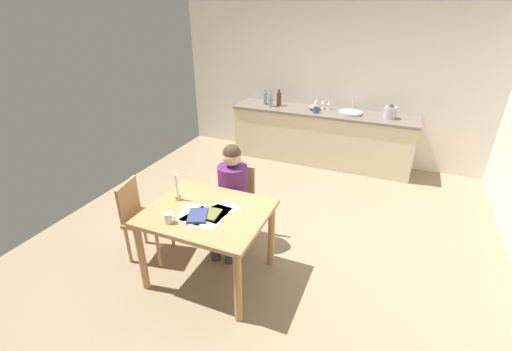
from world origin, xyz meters
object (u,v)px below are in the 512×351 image
bottle_wine_red (279,99)px  book_magazine (198,216)px  chair_at_table (236,200)px  book_cookery (209,214)px  bottle_oil (265,98)px  coffee_mug (168,218)px  wine_glass_near_sink (329,103)px  person_seated (231,192)px  teacup_on_counter (316,109)px  sink_unit (351,112)px  bottle_vinegar (270,99)px  mixing_bowl (315,107)px  stovetop_kettle (390,112)px  wine_glass_by_kettle (323,102)px  candlestick (177,193)px  wine_glass_back_left (316,101)px  dining_table (208,221)px  chair_side_empty (142,216)px

bottle_wine_red → book_magazine: bearing=-82.9°
chair_at_table → book_cookery: 0.81m
bottle_oil → coffee_mug: bearing=-82.2°
chair_at_table → bottle_oil: (-0.65, 2.54, 0.52)m
book_magazine → bottle_oil: bottle_oil is taller
wine_glass_near_sink → bottle_wine_red: bearing=-171.7°
chair_at_table → person_seated: (0.01, -0.15, 0.19)m
bottle_oil → wine_glass_near_sink: 1.09m
chair_at_table → book_cookery: size_ratio=4.49×
teacup_on_counter → sink_unit: bearing=16.3°
bottle_vinegar → mixing_bowl: size_ratio=1.44×
wine_glass_near_sink → stovetop_kettle: bearing=-8.8°
book_magazine → bottle_wine_red: size_ratio=0.85×
coffee_mug → wine_glass_by_kettle: 3.70m
coffee_mug → book_cookery: (0.26, 0.25, -0.04)m
candlestick → bottle_wine_red: bearing=91.5°
mixing_bowl → teacup_on_counter: size_ratio=1.61×
wine_glass_back_left → chair_at_table: bearing=-94.5°
candlestick → book_magazine: bearing=-29.9°
bottle_oil → teacup_on_counter: (0.94, -0.17, -0.05)m
person_seated → book_magazine: 0.69m
bottle_oil → teacup_on_counter: size_ratio=2.17×
mixing_bowl → teacup_on_counter: teacup_on_counter is taller
person_seated → wine_glass_near_sink: person_seated is taller
coffee_mug → wine_glass_by_kettle: wine_glass_by_kettle is taller
dining_table → bottle_wine_red: (-0.45, 3.24, 0.37)m
book_cookery → stovetop_kettle: 3.52m
candlestick → chair_at_table: bearing=63.2°
sink_unit → bottle_oil: 1.47m
wine_glass_by_kettle → teacup_on_counter: 0.31m
wine_glass_back_left → book_cookery: bearing=-91.9°
person_seated → wine_glass_near_sink: (0.42, 2.81, 0.33)m
chair_at_table → bottle_oil: bottle_oil is taller
coffee_mug → wine_glass_back_left: size_ratio=0.72×
person_seated → wine_glass_by_kettle: bearing=83.5°
dining_table → sink_unit: 3.32m
teacup_on_counter → bottle_oil: bearing=169.6°
book_magazine → stovetop_kettle: stovetop_kettle is taller
book_magazine → sink_unit: sink_unit is taller
coffee_mug → wine_glass_by_kettle: size_ratio=0.72×
chair_at_table → wine_glass_near_sink: wine_glass_near_sink is taller
wine_glass_back_left → teacup_on_counter: (0.08, -0.30, -0.05)m
book_magazine → coffee_mug: bearing=-159.9°
dining_table → coffee_mug: coffee_mug is taller
bottle_oil → bottle_wine_red: bottle_wine_red is taller
bottle_oil → book_cookery: bearing=-77.2°
chair_side_empty → stovetop_kettle: 3.90m
book_magazine → candlestick: bearing=127.3°
chair_at_table → coffee_mug: bearing=-99.4°
person_seated → bottle_wine_red: 2.74m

